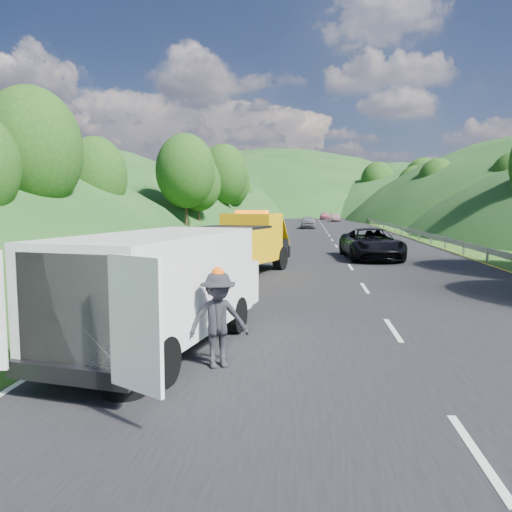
# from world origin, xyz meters

# --- Properties ---
(ground) EXTENTS (320.00, 320.00, 0.00)m
(ground) POSITION_xyz_m (0.00, 0.00, 0.00)
(ground) COLOR #38661E
(ground) RESTS_ON ground
(road_surface) EXTENTS (14.00, 200.00, 0.02)m
(road_surface) POSITION_xyz_m (3.00, 40.00, 0.01)
(road_surface) COLOR black
(road_surface) RESTS_ON ground
(guardrail) EXTENTS (0.06, 140.00, 1.52)m
(guardrail) POSITION_xyz_m (10.30, 52.50, 0.00)
(guardrail) COLOR gray
(guardrail) RESTS_ON ground
(tree_line_left) EXTENTS (14.00, 140.00, 14.00)m
(tree_line_left) POSITION_xyz_m (-19.00, 60.00, 0.00)
(tree_line_left) COLOR #2F5719
(tree_line_left) RESTS_ON ground
(tree_line_right) EXTENTS (14.00, 140.00, 14.00)m
(tree_line_right) POSITION_xyz_m (23.00, 60.00, 0.00)
(tree_line_right) COLOR #2F5719
(tree_line_right) RESTS_ON ground
(hills_backdrop) EXTENTS (201.00, 288.60, 44.00)m
(hills_backdrop) POSITION_xyz_m (6.50, 134.70, 0.00)
(hills_backdrop) COLOR #2D5B23
(hills_backdrop) RESTS_ON ground
(tow_truck) EXTENTS (4.07, 6.79, 2.75)m
(tow_truck) POSITION_xyz_m (-1.90, 7.06, 1.34)
(tow_truck) COLOR black
(tow_truck) RESTS_ON ground
(white_van) EXTENTS (4.24, 7.31, 2.44)m
(white_van) POSITION_xyz_m (-2.03, -4.11, 1.38)
(white_van) COLOR black
(white_van) RESTS_ON ground
(woman) EXTENTS (0.68, 0.72, 1.59)m
(woman) POSITION_xyz_m (-3.96, 0.31, 0.00)
(woman) COLOR silver
(woman) RESTS_ON ground
(child) EXTENTS (0.56, 0.47, 1.02)m
(child) POSITION_xyz_m (-1.60, 0.35, 0.00)
(child) COLOR tan
(child) RESTS_ON ground
(worker) EXTENTS (1.32, 1.08, 1.78)m
(worker) POSITION_xyz_m (-0.69, -5.09, 0.00)
(worker) COLOR black
(worker) RESTS_ON ground
(suitcase) EXTENTS (0.41, 0.25, 0.63)m
(suitcase) POSITION_xyz_m (-4.07, 0.37, 0.32)
(suitcase) COLOR #504E3C
(suitcase) RESTS_ON ground
(spare_tire) EXTENTS (0.68, 0.68, 0.20)m
(spare_tire) POSITION_xyz_m (-1.93, -6.58, 0.00)
(spare_tire) COLOR black
(spare_tire) RESTS_ON ground
(passing_suv) EXTENTS (3.25, 6.21, 1.67)m
(passing_suv) POSITION_xyz_m (4.42, 13.73, 0.00)
(passing_suv) COLOR black
(passing_suv) RESTS_ON ground
(dist_car_a) EXTENTS (1.83, 4.55, 1.55)m
(dist_car_a) POSITION_xyz_m (1.00, 47.76, 0.00)
(dist_car_a) COLOR #55545A
(dist_car_a) RESTS_ON ground
(dist_car_b) EXTENTS (1.40, 4.02, 1.33)m
(dist_car_b) POSITION_xyz_m (5.63, 71.61, 0.00)
(dist_car_b) COLOR brown
(dist_car_b) RESTS_ON ground
(dist_car_c) EXTENTS (1.91, 4.70, 1.36)m
(dist_car_c) POSITION_xyz_m (4.27, 82.55, 0.00)
(dist_car_c) COLOR #AA556A
(dist_car_c) RESTS_ON ground
(dist_car_d) EXTENTS (1.83, 4.55, 1.55)m
(dist_car_d) POSITION_xyz_m (5.20, 108.44, 0.00)
(dist_car_d) COLOR olive
(dist_car_d) RESTS_ON ground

